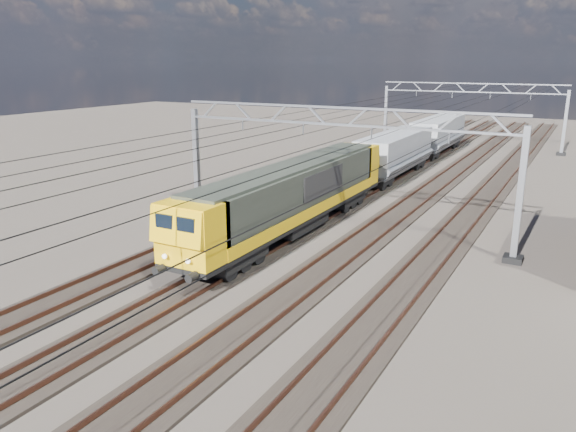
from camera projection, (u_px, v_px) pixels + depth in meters
The scene contains 11 objects.
ground at pixel (302, 255), 28.30m from camera, with size 160.00×160.00×0.00m, color black.
track_outer_west at pixel (205, 236), 31.04m from camera, with size 2.60×140.00×0.30m.
track_loco at pixel (268, 247), 29.20m from camera, with size 2.60×140.00×0.30m.
track_inner_east at pixel (338, 260), 27.36m from camera, with size 2.60×140.00×0.30m.
track_outer_east at pixel (419, 274), 25.51m from camera, with size 2.60×140.00×0.30m.
catenary_gantry_mid at pixel (336, 166), 30.63m from camera, with size 19.90×0.90×7.11m.
catenary_gantry_far at pixel (469, 113), 61.10m from camera, with size 19.90×0.90×7.11m.
overhead_wires at pixel (363, 125), 33.52m from camera, with size 12.03×140.00×0.53m.
locomotive at pixel (294, 194), 31.10m from camera, with size 2.76×21.10×3.62m.
hopper_wagon_lead at pixel (395, 151), 46.10m from camera, with size 3.38×13.00×3.25m.
hopper_wagon_mid at pixel (438, 132), 58.12m from camera, with size 3.38×13.00×3.25m.
Camera 1 is at (12.16, -23.81, 9.49)m, focal length 35.00 mm.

